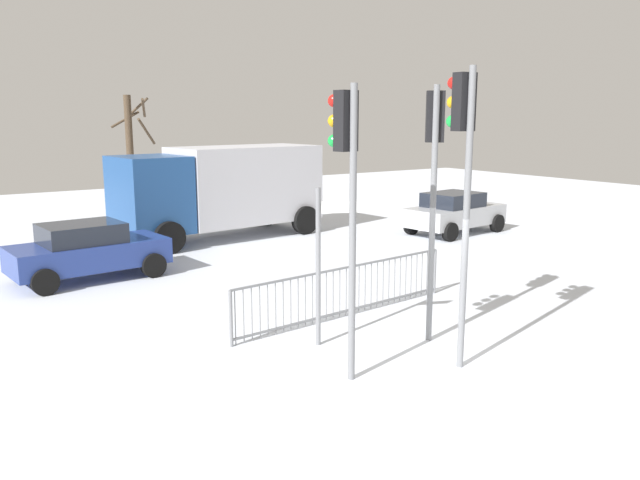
{
  "coord_description": "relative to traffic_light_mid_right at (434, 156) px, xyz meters",
  "views": [
    {
      "loc": [
        -7.58,
        -7.37,
        4.11
      ],
      "look_at": [
        -0.18,
        3.63,
        1.53
      ],
      "focal_mm": 35.73,
      "sensor_mm": 36.0,
      "label": 1
    }
  ],
  "objects": [
    {
      "name": "traffic_light_mid_right",
      "position": [
        0.0,
        0.0,
        0.0
      ],
      "size": [
        0.45,
        0.48,
        4.65
      ],
      "rotation": [
        0.0,
        0.0,
        5.6
      ],
      "color": "slate",
      "rests_on": "ground"
    },
    {
      "name": "car_silver_trailing",
      "position": [
        8.37,
        7.52,
        -2.64
      ],
      "size": [
        3.97,
        2.3,
        1.47
      ],
      "rotation": [
        0.0,
        0.0,
        0.12
      ],
      "color": "#B2B5BA",
      "rests_on": "ground"
    },
    {
      "name": "ground_plane",
      "position": [
        -0.51,
        -1.01,
        -3.41
      ],
      "size": [
        60.0,
        60.0,
        0.0
      ],
      "primitive_type": "plane",
      "color": "silver"
    },
    {
      "name": "pedestrian_guard_railing",
      "position": [
        -0.53,
        1.9,
        -2.86
      ],
      "size": [
        5.62,
        0.61,
        1.07
      ],
      "rotation": [
        0.0,
        0.0,
        0.1
      ],
      "color": "slate",
      "rests_on": "ground"
    },
    {
      "name": "traffic_light_mid_left",
      "position": [
        -0.55,
        -1.21,
        0.16
      ],
      "size": [
        0.33,
        0.57,
        4.88
      ],
      "rotation": [
        0.0,
        0.0,
        6.23
      ],
      "color": "slate",
      "rests_on": "ground"
    },
    {
      "name": "traffic_light_rear_right",
      "position": [
        -2.39,
        -0.6,
        -0.04
      ],
      "size": [
        0.35,
        0.57,
        4.59
      ],
      "rotation": [
        0.0,
        0.0,
        0.15
      ],
      "color": "slate",
      "rests_on": "ground"
    },
    {
      "name": "bare_tree_centre",
      "position": [
        0.39,
        18.52,
        -0.71
      ],
      "size": [
        1.72,
        2.03,
        4.99
      ],
      "color": "#473828",
      "rests_on": "ground"
    },
    {
      "name": "car_blue_mid",
      "position": [
        -4.18,
        8.07,
        -2.64
      ],
      "size": [
        3.94,
        2.21,
        1.47
      ],
      "rotation": [
        0.0,
        0.0,
        0.09
      ],
      "color": "navy",
      "rests_on": "ground"
    },
    {
      "name": "direction_sign_post",
      "position": [
        -1.88,
        0.81,
        -1.78
      ],
      "size": [
        0.74,
        0.34,
        2.89
      ],
      "rotation": [
        0.0,
        0.0,
        -0.38
      ],
      "color": "slate",
      "rests_on": "ground"
    },
    {
      "name": "delivery_truck",
      "position": [
        1.16,
        11.32,
        -1.67
      ],
      "size": [
        7.25,
        3.3,
        3.1
      ],
      "rotation": [
        0.0,
        0.0,
        3.24
      ],
      "color": "silver",
      "rests_on": "ground"
    }
  ]
}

